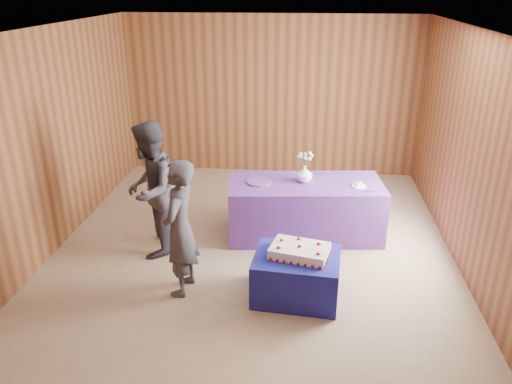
# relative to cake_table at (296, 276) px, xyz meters

# --- Properties ---
(ground) EXTENTS (6.00, 6.00, 0.00)m
(ground) POSITION_rel_cake_table_xyz_m (-0.57, 0.88, -0.25)
(ground) COLOR gray
(ground) RESTS_ON ground
(room_shell) EXTENTS (5.04, 6.04, 2.72)m
(room_shell) POSITION_rel_cake_table_xyz_m (-0.57, 0.88, 1.55)
(room_shell) COLOR brown
(room_shell) RESTS_ON ground
(cake_table) EXTENTS (0.96, 0.78, 0.50)m
(cake_table) POSITION_rel_cake_table_xyz_m (0.00, 0.00, 0.00)
(cake_table) COLOR #1B1B97
(cake_table) RESTS_ON ground
(serving_table) EXTENTS (2.08, 1.11, 0.75)m
(serving_table) POSITION_rel_cake_table_xyz_m (0.07, 1.47, 0.12)
(serving_table) COLOR #5C3491
(serving_table) RESTS_ON ground
(sheet_cake) EXTENTS (0.70, 0.55, 0.14)m
(sheet_cake) POSITION_rel_cake_table_xyz_m (0.02, 0.02, 0.30)
(sheet_cake) COLOR silver
(sheet_cake) RESTS_ON cake_table
(vase) EXTENTS (0.28, 0.28, 0.22)m
(vase) POSITION_rel_cake_table_xyz_m (0.05, 1.51, 0.61)
(vase) COLOR white
(vase) RESTS_ON serving_table
(flower_spray) EXTENTS (0.21, 0.21, 0.16)m
(flower_spray) POSITION_rel_cake_table_xyz_m (0.05, 1.51, 0.85)
(flower_spray) COLOR #245A24
(flower_spray) RESTS_ON vase
(platter) EXTENTS (0.43, 0.43, 0.02)m
(platter) POSITION_rel_cake_table_xyz_m (-0.54, 1.42, 0.51)
(platter) COLOR #5E458B
(platter) RESTS_ON serving_table
(plate) EXTENTS (0.23, 0.23, 0.01)m
(plate) POSITION_rel_cake_table_xyz_m (0.75, 1.40, 0.51)
(plate) COLOR white
(plate) RESTS_ON serving_table
(cake_slice) EXTENTS (0.07, 0.07, 0.08)m
(cake_slice) POSITION_rel_cake_table_xyz_m (0.75, 1.40, 0.54)
(cake_slice) COLOR silver
(cake_slice) RESTS_ON plate
(knife) EXTENTS (0.25, 0.10, 0.00)m
(knife) POSITION_rel_cake_table_xyz_m (0.80, 1.23, 0.50)
(knife) COLOR silver
(knife) RESTS_ON serving_table
(guest_left) EXTENTS (0.42, 0.59, 1.53)m
(guest_left) POSITION_rel_cake_table_xyz_m (-1.25, -0.00, 0.51)
(guest_left) COLOR #363640
(guest_left) RESTS_ON ground
(guest_right) EXTENTS (0.67, 0.84, 1.69)m
(guest_right) POSITION_rel_cake_table_xyz_m (-1.81, 0.81, 0.59)
(guest_right) COLOR #35333D
(guest_right) RESTS_ON ground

